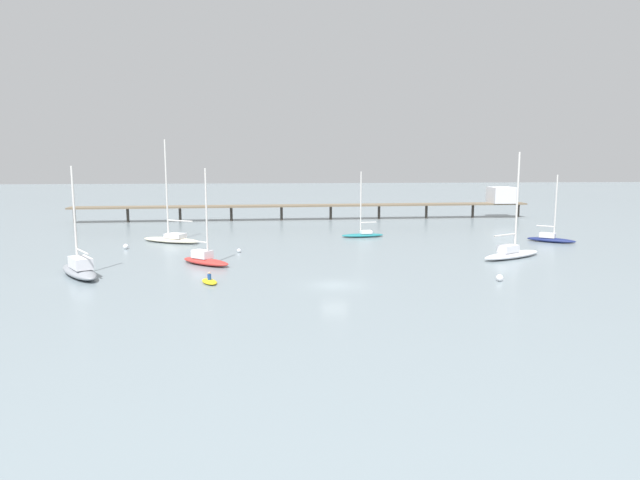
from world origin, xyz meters
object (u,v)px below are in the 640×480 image
pier (389,201)px  dinghy_yellow (209,281)px  mooring_buoy_inner (239,251)px  sailboat_red (205,258)px  sailboat_teal (363,233)px  sailboat_navy (551,238)px  sailboat_gray (79,269)px  mooring_buoy_near (126,246)px  mooring_buoy_far (500,278)px  sailboat_cream (172,238)px  sailboat_white (511,252)px

pier → dinghy_yellow: size_ratio=29.01×
mooring_buoy_inner → sailboat_red: bearing=-112.8°
sailboat_teal → sailboat_navy: (26.10, -7.07, 0.05)m
sailboat_gray → mooring_buoy_near: (0.14, 17.44, -0.50)m
sailboat_navy → mooring_buoy_inner: (-44.00, -5.67, -0.37)m
sailboat_red → mooring_buoy_far: bearing=-19.9°
sailboat_teal → mooring_buoy_near: size_ratio=14.46×
sailboat_navy → dinghy_yellow: size_ratio=3.19×
sailboat_red → mooring_buoy_near: (-11.89, 11.79, -0.38)m
sailboat_gray → sailboat_navy: size_ratio=1.17×
sailboat_navy → sailboat_teal: bearing=164.8°
mooring_buoy_near → dinghy_yellow: bearing=-57.8°
pier → mooring_buoy_far: 56.01m
sailboat_cream → sailboat_red: bearing=-68.4°
sailboat_red → dinghy_yellow: sailboat_red is taller
sailboat_teal → mooring_buoy_inner: 21.98m
sailboat_navy → mooring_buoy_inner: 44.37m
sailboat_cream → sailboat_navy: (54.16, -3.71, -0.08)m
sailboat_teal → sailboat_navy: bearing=-15.2°
sailboat_gray → dinghy_yellow: (13.66, -4.05, -0.63)m
sailboat_teal → sailboat_cream: bearing=-173.2°
sailboat_navy → sailboat_red: size_ratio=0.88×
pier → sailboat_gray: 65.85m
sailboat_red → sailboat_gray: bearing=-154.9°
sailboat_navy → mooring_buoy_far: size_ratio=13.66×
sailboat_gray → sailboat_cream: 23.49m
sailboat_gray → sailboat_white: bearing=8.3°
mooring_buoy_inner → sailboat_gray: bearing=-138.6°
sailboat_white → mooring_buoy_inner: (-33.17, 6.50, -0.50)m
pier → mooring_buoy_far: bearing=-89.8°
sailboat_navy → dinghy_yellow: (-45.69, -23.25, -0.42)m
sailboat_cream → mooring_buoy_inner: size_ratio=28.55×
sailboat_red → sailboat_navy: bearing=16.0°
mooring_buoy_inner → pier: bearing=54.3°
sailboat_gray → sailboat_red: 13.29m
mooring_buoy_near → sailboat_teal: bearing=14.9°
pier → sailboat_teal: (-8.75, -24.38, -2.85)m
pier → sailboat_gray: size_ratio=7.74×
mooring_buoy_inner → mooring_buoy_far: bearing=-35.0°
sailboat_teal → mooring_buoy_near: 34.26m
pier → sailboat_red: (-29.97, -45.00, -2.71)m
sailboat_gray → sailboat_cream: size_ratio=0.78×
sailboat_gray → sailboat_red: (12.03, 5.65, -0.12)m
dinghy_yellow → mooring_buoy_near: size_ratio=4.40×
sailboat_white → dinghy_yellow: size_ratio=4.22×
sailboat_white → dinghy_yellow: sailboat_white is taller
pier → sailboat_teal: size_ratio=8.82×
sailboat_cream → mooring_buoy_inner: 13.83m
sailboat_white → sailboat_teal: 24.56m
mooring_buoy_far → sailboat_white: bearing=62.9°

